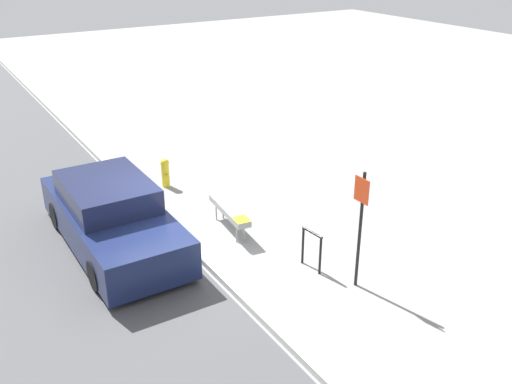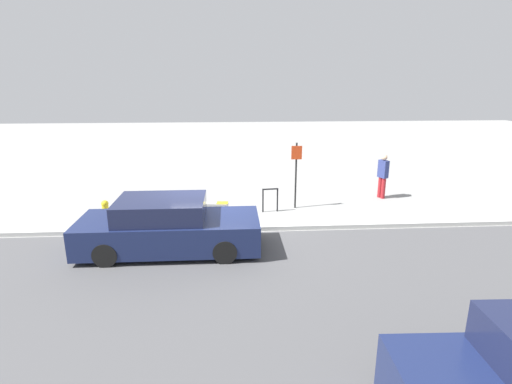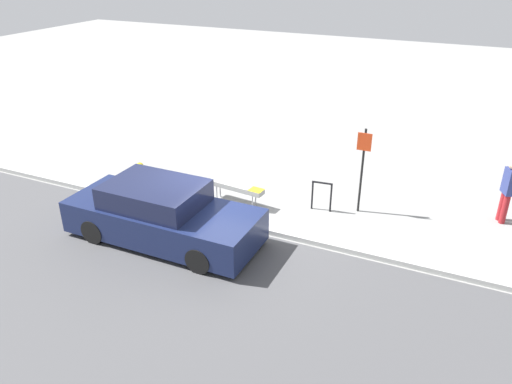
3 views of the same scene
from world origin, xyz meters
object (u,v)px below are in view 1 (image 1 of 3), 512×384
at_px(bench, 230,211).
at_px(parked_car_near, 112,217).
at_px(sign_post, 360,220).
at_px(bike_rack, 312,246).
at_px(fire_hydrant, 165,172).

distance_m(bench, parked_car_near, 2.52).
relative_size(bench, sign_post, 0.73).
bearing_deg(parked_car_near, bike_rack, 45.08).
bearing_deg(fire_hydrant, sign_post, 10.87).
xyz_separation_m(bench, sign_post, (3.16, 0.93, 0.91)).
bearing_deg(bike_rack, sign_post, 21.26).
height_order(bike_rack, fire_hydrant, bike_rack).
xyz_separation_m(bike_rack, sign_post, (0.92, 0.36, 0.88)).
bearing_deg(parked_car_near, sign_post, 40.64).
bearing_deg(bike_rack, bench, -165.53).
height_order(bench, fire_hydrant, fire_hydrant).
distance_m(bench, bike_rack, 2.31).
bearing_deg(bench, parked_car_near, -101.13).
distance_m(sign_post, fire_hydrant, 6.33).
xyz_separation_m(bike_rack, parked_car_near, (-2.98, -2.98, 0.15)).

